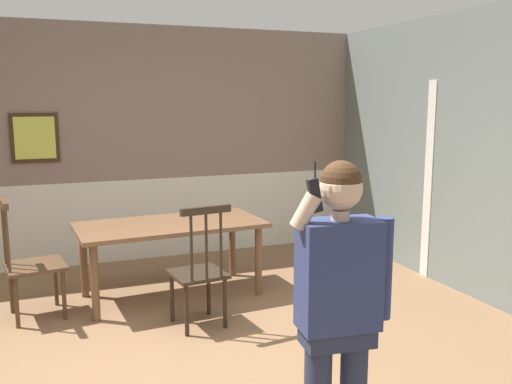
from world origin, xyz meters
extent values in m
plane|color=#846042|center=(0.00, 0.00, 0.00)|extent=(6.70, 6.70, 0.00)
cube|color=gray|center=(0.00, 2.99, 1.86)|extent=(6.09, 0.12, 1.78)
cube|color=silver|center=(0.00, 3.00, 0.48)|extent=(6.09, 0.14, 0.97)
cube|color=silver|center=(0.00, 2.97, 0.97)|extent=(6.09, 0.05, 0.06)
cube|color=#382314|center=(-0.89, 2.92, 1.49)|extent=(0.50, 0.03, 0.54)
cube|color=#D1D852|center=(-0.89, 2.90, 1.49)|extent=(0.42, 0.01, 0.46)
cube|color=silver|center=(3.00, 1.16, 1.05)|extent=(0.06, 0.12, 2.10)
cube|color=brown|center=(0.28, 1.55, 0.71)|extent=(1.81, 0.97, 0.04)
cylinder|color=brown|center=(-0.48, 1.17, 0.35)|extent=(0.07, 0.07, 0.69)
cylinder|color=brown|center=(1.08, 1.26, 0.35)|extent=(0.07, 0.07, 0.69)
cylinder|color=brown|center=(-0.52, 1.83, 0.35)|extent=(0.07, 0.07, 0.69)
cylinder|color=brown|center=(1.03, 1.93, 0.35)|extent=(0.07, 0.07, 0.69)
cube|color=#513823|center=(-0.95, 1.47, 0.46)|extent=(0.54, 0.54, 0.03)
cube|color=#513823|center=(-1.17, 1.44, 1.05)|extent=(0.11, 0.48, 0.06)
cylinder|color=#513823|center=(-1.19, 1.58, 0.78)|extent=(0.02, 0.02, 0.60)
cylinder|color=#513823|center=(-1.17, 1.44, 0.78)|extent=(0.02, 0.02, 0.60)
cylinder|color=#513823|center=(-1.15, 1.30, 0.78)|extent=(0.02, 0.02, 0.60)
cylinder|color=#513823|center=(-0.79, 1.69, 0.22)|extent=(0.04, 0.04, 0.45)
cylinder|color=#513823|center=(-0.73, 1.31, 0.22)|extent=(0.04, 0.04, 0.45)
cylinder|color=#513823|center=(-1.17, 1.63, 0.22)|extent=(0.04, 0.04, 0.45)
cylinder|color=#513823|center=(-1.11, 1.25, 0.22)|extent=(0.04, 0.04, 0.45)
cube|color=#2D2319|center=(0.33, 0.77, 0.45)|extent=(0.48, 0.48, 0.03)
cube|color=#2D2319|center=(0.35, 0.57, 1.03)|extent=(0.43, 0.09, 0.06)
cylinder|color=#2D2319|center=(0.22, 0.56, 0.76)|extent=(0.02, 0.02, 0.60)
cylinder|color=#2D2319|center=(0.35, 0.57, 0.76)|extent=(0.02, 0.02, 0.60)
cylinder|color=#2D2319|center=(0.48, 0.59, 0.76)|extent=(0.02, 0.02, 0.60)
cylinder|color=#2D2319|center=(0.13, 0.92, 0.22)|extent=(0.04, 0.04, 0.44)
cylinder|color=#2D2319|center=(0.48, 0.96, 0.22)|extent=(0.04, 0.04, 0.44)
cylinder|color=#2D2319|center=(0.18, 0.57, 0.22)|extent=(0.04, 0.04, 0.44)
cylinder|color=#2D2319|center=(0.52, 0.62, 0.22)|extent=(0.04, 0.04, 0.44)
cube|color=#282E49|center=(0.48, -1.30, 0.75)|extent=(0.37, 0.24, 0.12)
cube|color=navy|center=(0.48, -1.30, 1.05)|extent=(0.42, 0.26, 0.55)
cylinder|color=navy|center=(0.72, -1.33, 1.07)|extent=(0.09, 0.09, 0.52)
cylinder|color=beige|center=(0.30, -1.29, 1.38)|extent=(0.17, 0.14, 0.19)
cylinder|color=beige|center=(0.48, -1.30, 1.35)|extent=(0.09, 0.09, 0.05)
sphere|color=beige|center=(0.48, -1.30, 1.48)|extent=(0.21, 0.21, 0.21)
sphere|color=#472D19|center=(0.48, -1.30, 1.52)|extent=(0.20, 0.20, 0.20)
cube|color=black|center=(0.33, -1.31, 1.46)|extent=(0.08, 0.04, 0.17)
cylinder|color=black|center=(0.33, -1.31, 1.58)|extent=(0.01, 0.01, 0.08)
camera|label=1|loc=(-0.85, -3.58, 1.90)|focal=38.79mm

